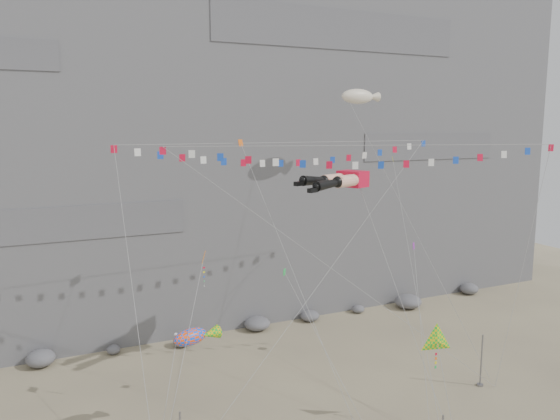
# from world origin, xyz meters

# --- Properties ---
(ground) EXTENTS (120.00, 120.00, 0.00)m
(ground) POSITION_xyz_m (0.00, 0.00, 0.00)
(ground) COLOR tan
(ground) RESTS_ON ground
(cliff) EXTENTS (80.00, 28.00, 50.00)m
(cliff) POSITION_xyz_m (0.00, 32.00, 25.00)
(cliff) COLOR slate
(cliff) RESTS_ON ground
(talus_boulders) EXTENTS (60.00, 3.00, 1.20)m
(talus_boulders) POSITION_xyz_m (0.00, 17.00, 0.60)
(talus_boulders) COLOR slate
(talus_boulders) RESTS_ON ground
(anchor_pole_right) EXTENTS (0.12, 0.12, 4.22)m
(anchor_pole_right) POSITION_xyz_m (11.38, -1.49, 2.11)
(anchor_pole_right) COLOR slate
(anchor_pole_right) RESTS_ON ground
(legs_kite) EXTENTS (7.29, 14.87, 21.01)m
(legs_kite) POSITION_xyz_m (1.78, 4.69, 16.13)
(legs_kite) COLOR red
(legs_kite) RESTS_ON ground
(flag_banner_upper) EXTENTS (28.06, 13.39, 26.94)m
(flag_banner_upper) POSITION_xyz_m (-0.53, 8.54, 18.97)
(flag_banner_upper) COLOR red
(flag_banner_upper) RESTS_ON ground
(flag_banner_lower) EXTENTS (28.88, 8.86, 21.67)m
(flag_banner_lower) POSITION_xyz_m (3.09, 2.57, 18.87)
(flag_banner_lower) COLOR red
(flag_banner_lower) RESTS_ON ground
(harlequin_kite) EXTENTS (6.66, 9.57, 15.49)m
(harlequin_kite) POSITION_xyz_m (-9.49, 3.52, 11.39)
(harlequin_kite) COLOR red
(harlequin_kite) RESTS_ON ground
(fish_windsock) EXTENTS (5.91, 6.58, 9.71)m
(fish_windsock) POSITION_xyz_m (-11.26, 0.93, 7.01)
(fish_windsock) COLOR #FF480D
(fish_windsock) RESTS_ON ground
(delta_kite) EXTENTS (2.48, 3.92, 7.82)m
(delta_kite) POSITION_xyz_m (3.95, -4.69, 6.18)
(delta_kite) COLOR yellow
(delta_kite) RESTS_ON ground
(blimp_windsock) EXTENTS (6.88, 14.26, 26.98)m
(blimp_windsock) POSITION_xyz_m (8.41, 12.43, 22.98)
(blimp_windsock) COLOR #EFE1C5
(blimp_windsock) RESTS_ON ground
(small_kite_a) EXTENTS (3.72, 14.34, 23.54)m
(small_kite_a) POSITION_xyz_m (-4.82, 8.05, 18.68)
(small_kite_a) COLOR orange
(small_kite_a) RESTS_ON ground
(small_kite_b) EXTENTS (6.83, 10.74, 15.66)m
(small_kite_b) POSITION_xyz_m (8.78, 3.99, 10.28)
(small_kite_b) COLOR purple
(small_kite_b) RESTS_ON ground
(small_kite_c) EXTENTS (2.82, 10.42, 14.29)m
(small_kite_c) POSITION_xyz_m (-4.02, 1.82, 9.94)
(small_kite_c) COLOR green
(small_kite_c) RESTS_ON ground
(small_kite_d) EXTENTS (7.60, 16.26, 24.32)m
(small_kite_d) POSITION_xyz_m (10.36, 9.18, 16.74)
(small_kite_d) COLOR yellow
(small_kite_d) RESTS_ON ground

